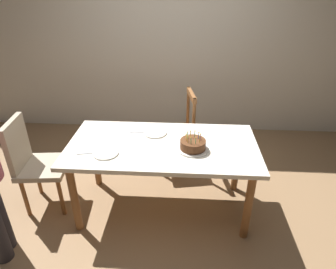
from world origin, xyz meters
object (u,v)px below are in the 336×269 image
at_px(birthday_cake, 193,145).
at_px(plate_near_celebrant, 106,153).
at_px(chair_upholstered, 33,160).
at_px(dining_table, 163,152).
at_px(plate_far_side, 155,133).
at_px(chair_spindle_back, 176,132).

bearing_deg(birthday_cake, plate_near_celebrant, -170.93).
bearing_deg(plate_near_celebrant, chair_upholstered, 167.29).
height_order(dining_table, birthday_cake, birthday_cake).
relative_size(dining_table, plate_far_side, 7.82).
height_order(birthday_cake, plate_far_side, birthday_cake).
height_order(plate_far_side, chair_spindle_back, chair_spindle_back).
bearing_deg(chair_upholstered, dining_table, 1.00).
bearing_deg(plate_far_side, plate_near_celebrant, -134.51).
xyz_separation_m(plate_near_celebrant, plate_far_side, (0.39, 0.39, 0.00)).
distance_m(plate_near_celebrant, plate_far_side, 0.55).
relative_size(dining_table, birthday_cake, 6.14).
distance_m(birthday_cake, chair_upholstered, 1.54).
height_order(dining_table, plate_near_celebrant, plate_near_celebrant).
bearing_deg(plate_near_celebrant, dining_table, 22.60).
bearing_deg(dining_table, chair_spindle_back, 82.89).
relative_size(plate_near_celebrant, chair_spindle_back, 0.23).
xyz_separation_m(birthday_cake, plate_near_celebrant, (-0.75, -0.12, -0.04)).
height_order(plate_far_side, chair_upholstered, chair_upholstered).
bearing_deg(chair_upholstered, chair_spindle_back, 30.28).
distance_m(plate_far_side, chair_upholstered, 1.20).
bearing_deg(dining_table, chair_upholstered, -179.00).
bearing_deg(chair_upholstered, plate_far_side, 10.65).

